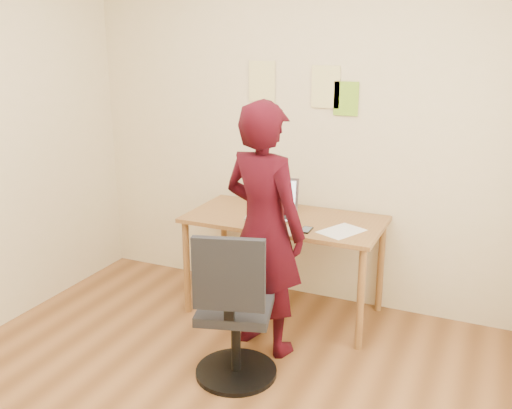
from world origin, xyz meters
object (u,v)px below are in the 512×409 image
at_px(laptop, 273,208).
at_px(person, 264,229).
at_px(office_chair, 234,318).
at_px(phone, 306,230).
at_px(desk, 284,229).

bearing_deg(laptop, person, -85.53).
distance_m(laptop, office_chair, 1.06).
distance_m(office_chair, person, 0.60).
bearing_deg(phone, office_chair, -105.22).
xyz_separation_m(desk, person, (0.06, -0.51, 0.17)).
height_order(desk, laptop, laptop).
xyz_separation_m(laptop, phone, (0.34, -0.23, -0.05)).
relative_size(desk, office_chair, 1.46).
bearing_deg(office_chair, person, 73.98).
bearing_deg(phone, person, -122.65).
bearing_deg(laptop, desk, -24.32).
bearing_deg(person, office_chair, 105.70).
relative_size(office_chair, person, 0.59).
relative_size(phone, office_chair, 0.14).
height_order(phone, person, person).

